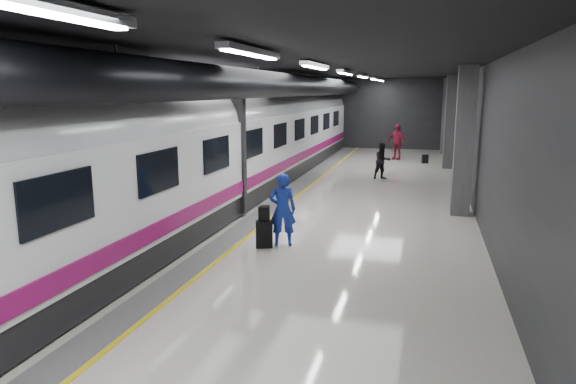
% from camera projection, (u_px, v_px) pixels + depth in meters
% --- Properties ---
extents(ground, '(40.00, 40.00, 0.00)m').
position_uv_depth(ground, '(301.00, 220.00, 15.15)').
color(ground, silver).
rests_on(ground, ground).
extents(platform_hall, '(10.02, 40.02, 4.51)m').
position_uv_depth(platform_hall, '(300.00, 98.00, 15.44)').
color(platform_hall, black).
rests_on(platform_hall, ground).
extents(train, '(3.05, 38.00, 4.05)m').
position_uv_depth(train, '(198.00, 147.00, 15.58)').
color(train, black).
rests_on(train, ground).
extents(traveler_main, '(0.76, 0.60, 1.81)m').
position_uv_depth(traveler_main, '(283.00, 210.00, 12.54)').
color(traveler_main, blue).
rests_on(traveler_main, ground).
extents(suitcase_main, '(0.46, 0.38, 0.65)m').
position_uv_depth(suitcase_main, '(264.00, 234.00, 12.49)').
color(suitcase_main, black).
rests_on(suitcase_main, ground).
extents(shoulder_bag, '(0.29, 0.20, 0.36)m').
position_uv_depth(shoulder_bag, '(264.00, 214.00, 12.40)').
color(shoulder_bag, black).
rests_on(shoulder_bag, suitcase_main).
extents(traveler_far_a, '(0.96, 0.91, 1.57)m').
position_uv_depth(traveler_far_a, '(382.00, 161.00, 22.06)').
color(traveler_far_a, black).
rests_on(traveler_far_a, ground).
extents(traveler_far_b, '(1.24, 0.94, 1.96)m').
position_uv_depth(traveler_far_b, '(397.00, 142.00, 28.29)').
color(traveler_far_b, maroon).
rests_on(traveler_far_b, ground).
extents(suitcase_far, '(0.36, 0.29, 0.45)m').
position_uv_depth(suitcase_far, '(425.00, 159.00, 26.97)').
color(suitcase_far, black).
rests_on(suitcase_far, ground).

